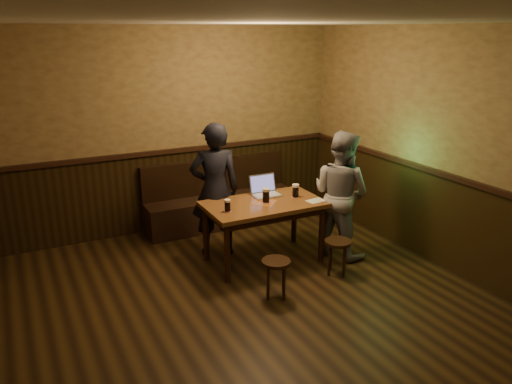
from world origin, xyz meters
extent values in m
cube|color=black|center=(0.00, 0.00, -0.01)|extent=(5.00, 6.00, 0.02)
cube|color=beige|center=(0.00, 0.00, 2.81)|extent=(5.00, 6.00, 0.02)
cube|color=olive|center=(0.00, 3.01, 1.40)|extent=(5.00, 0.02, 2.80)
cube|color=olive|center=(2.51, 0.00, 1.40)|extent=(0.02, 6.00, 2.80)
cube|color=black|center=(0.00, 2.98, 0.55)|extent=(4.98, 0.04, 1.10)
cube|color=black|center=(2.48, 0.00, 0.55)|extent=(0.04, 5.98, 1.10)
cube|color=black|center=(0.00, 2.95, 1.13)|extent=(4.98, 0.06, 0.06)
cube|color=black|center=(2.45, 0.00, 1.13)|extent=(0.06, 5.98, 0.06)
cube|color=black|center=(0.62, 2.71, 0.23)|extent=(2.20, 0.50, 0.45)
cube|color=black|center=(0.62, 2.91, 0.70)|extent=(2.20, 0.10, 0.50)
cube|color=brown|center=(0.62, 1.38, 0.74)|extent=(1.43, 0.82, 0.05)
cube|color=black|center=(0.62, 1.38, 0.66)|extent=(1.30, 0.70, 0.08)
cube|color=maroon|center=(0.62, 1.38, 0.76)|extent=(0.37, 0.37, 0.00)
cylinder|color=black|center=(-0.01, 1.06, 0.36)|extent=(0.07, 0.07, 0.71)
cylinder|color=black|center=(0.00, 1.71, 0.36)|extent=(0.07, 0.07, 0.71)
cylinder|color=black|center=(1.25, 1.05, 0.36)|extent=(0.07, 0.07, 0.71)
cylinder|color=black|center=(1.25, 1.70, 0.36)|extent=(0.07, 0.07, 0.71)
cylinder|color=black|center=(0.33, 0.54, 0.40)|extent=(0.38, 0.38, 0.04)
cylinder|color=black|center=(0.44, 0.57, 0.20)|extent=(0.03, 0.03, 0.40)
cylinder|color=black|center=(0.29, 0.65, 0.20)|extent=(0.03, 0.03, 0.40)
cylinder|color=black|center=(0.21, 0.51, 0.20)|extent=(0.03, 0.03, 0.40)
cylinder|color=black|center=(0.36, 0.43, 0.20)|extent=(0.03, 0.03, 0.40)
cylinder|color=black|center=(1.22, 0.67, 0.40)|extent=(0.33, 0.33, 0.04)
cylinder|color=black|center=(1.34, 0.68, 0.20)|extent=(0.03, 0.03, 0.40)
cylinder|color=black|center=(1.21, 0.79, 0.20)|extent=(0.03, 0.03, 0.40)
cylinder|color=black|center=(1.10, 0.66, 0.20)|extent=(0.03, 0.03, 0.40)
cylinder|color=black|center=(1.23, 0.55, 0.20)|extent=(0.03, 0.03, 0.40)
cylinder|color=maroon|center=(0.11, 1.29, 0.76)|extent=(0.09, 0.09, 0.00)
cylinder|color=silver|center=(0.11, 1.29, 0.77)|extent=(0.08, 0.08, 0.00)
cylinder|color=black|center=(0.11, 1.29, 0.82)|extent=(0.07, 0.07, 0.11)
cylinder|color=beige|center=(0.11, 1.29, 0.89)|extent=(0.07, 0.07, 0.03)
cylinder|color=maroon|center=(0.65, 1.37, 0.76)|extent=(0.11, 0.11, 0.00)
cylinder|color=silver|center=(0.65, 1.37, 0.77)|extent=(0.10, 0.10, 0.00)
cylinder|color=black|center=(0.65, 1.37, 0.84)|extent=(0.08, 0.08, 0.14)
cylinder|color=beige|center=(0.65, 1.37, 0.92)|extent=(0.09, 0.09, 0.03)
cylinder|color=maroon|center=(1.06, 1.37, 0.76)|extent=(0.11, 0.11, 0.00)
cylinder|color=silver|center=(1.06, 1.37, 0.77)|extent=(0.09, 0.09, 0.00)
cylinder|color=black|center=(1.06, 1.37, 0.83)|extent=(0.08, 0.08, 0.13)
cylinder|color=beige|center=(1.06, 1.37, 0.91)|extent=(0.08, 0.08, 0.03)
cube|color=silver|center=(0.77, 1.58, 0.77)|extent=(0.35, 0.25, 0.02)
cube|color=#B2B2B7|center=(0.77, 1.58, 0.78)|extent=(0.32, 0.20, 0.00)
cube|color=silver|center=(0.77, 1.70, 0.89)|extent=(0.35, 0.08, 0.23)
cube|color=#5F64B0|center=(0.77, 1.69, 0.89)|extent=(0.32, 0.06, 0.19)
cube|color=silver|center=(1.21, 1.14, 0.76)|extent=(0.24, 0.18, 0.00)
imported|color=black|center=(0.19, 1.87, 0.85)|extent=(0.70, 0.55, 1.69)
imported|color=gray|center=(1.57, 1.14, 0.79)|extent=(0.82, 0.92, 1.59)
camera|label=1|loc=(-2.04, -3.60, 2.72)|focal=35.00mm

